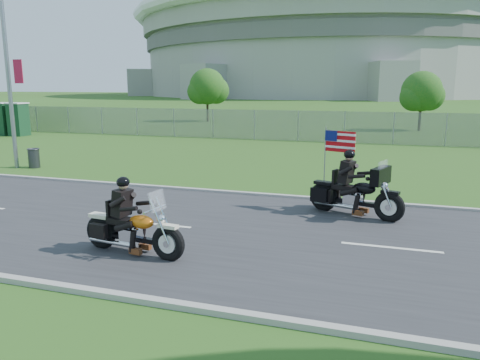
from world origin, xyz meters
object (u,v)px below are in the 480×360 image
(streetlight, at_px, (9,37))
(porta_toilet_b, at_px, (3,119))
(porta_toilet_a, at_px, (18,120))
(motorcycle_lead, at_px, (132,231))
(motorcycle_follow, at_px, (355,194))
(trash_can, at_px, (34,158))

(streetlight, distance_m, porta_toilet_b, 16.33)
(porta_toilet_b, bearing_deg, porta_toilet_a, 0.00)
(streetlight, bearing_deg, motorcycle_lead, -37.97)
(porta_toilet_a, relative_size, porta_toilet_b, 1.00)
(porta_toilet_a, relative_size, motorcycle_lead, 0.89)
(streetlight, height_order, motorcycle_lead, streetlight)
(motorcycle_follow, bearing_deg, trash_can, -175.51)
(porta_toilet_a, xyz_separation_m, motorcycle_follow, (24.99, -14.49, -0.51))
(streetlight, relative_size, trash_can, 11.94)
(porta_toilet_a, xyz_separation_m, trash_can, (10.74, -10.74, -0.73))
(streetlight, distance_m, porta_toilet_a, 15.39)
(porta_toilet_b, xyz_separation_m, motorcycle_follow, (26.39, -14.49, -0.51))
(streetlight, bearing_deg, motorcycle_follow, -13.90)
(porta_toilet_b, bearing_deg, streetlight, -43.35)
(porta_toilet_b, distance_m, motorcycle_follow, 30.11)
(motorcycle_follow, bearing_deg, motorcycle_lead, -114.35)
(streetlight, bearing_deg, porta_toilet_a, 132.91)
(motorcycle_lead, distance_m, motorcycle_follow, 6.32)
(streetlight, xyz_separation_m, motorcycle_follow, (14.97, -3.71, -5.00))
(motorcycle_lead, bearing_deg, trash_can, 147.25)
(trash_can, bearing_deg, motorcycle_lead, -40.07)
(porta_toilet_b, distance_m, trash_can, 16.23)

